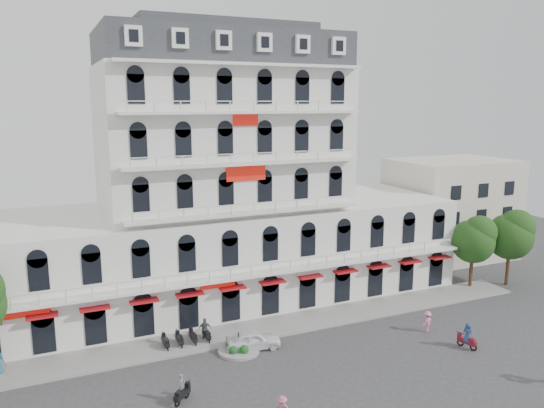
{
  "coord_description": "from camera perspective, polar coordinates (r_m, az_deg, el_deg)",
  "views": [
    {
      "loc": [
        -15.9,
        -29.55,
        18.79
      ],
      "look_at": [
        1.56,
        10.0,
        10.5
      ],
      "focal_mm": 35.0,
      "sensor_mm": 36.0,
      "label": 1
    }
  ],
  "objects": [
    {
      "name": "tree_east_inner",
      "position": [
        57.82,
        20.89,
        -3.46
      ],
      "size": [
        4.4,
        4.37,
        7.57
      ],
      "color": "#382314",
      "rests_on": "ground"
    },
    {
      "name": "rider_east",
      "position": [
        44.92,
        20.28,
        -13.13
      ],
      "size": [
        0.76,
        1.66,
        2.11
      ],
      "rotation": [
        0.0,
        0.0,
        1.86
      ],
      "color": "maroon",
      "rests_on": "ground"
    },
    {
      "name": "main_building",
      "position": [
        50.91,
        -5.25,
        0.82
      ],
      "size": [
        45.0,
        15.0,
        25.8
      ],
      "color": "silver",
      "rests_on": "ground"
    },
    {
      "name": "ground",
      "position": [
        38.46,
        4.1,
        -18.42
      ],
      "size": [
        120.0,
        120.0,
        0.0
      ],
      "primitive_type": "plane",
      "color": "#38383A",
      "rests_on": "ground"
    },
    {
      "name": "parked_scooter_row",
      "position": [
        43.76,
        -9.18,
        -14.72
      ],
      "size": [
        4.4,
        1.8,
        1.1
      ],
      "primitive_type": null,
      "color": "black",
      "rests_on": "ground"
    },
    {
      "name": "traffic_island",
      "position": [
        42.12,
        -3.61,
        -15.28
      ],
      "size": [
        3.2,
        3.2,
        1.6
      ],
      "color": "gray",
      "rests_on": "ground"
    },
    {
      "name": "pedestrian_mid",
      "position": [
        43.92,
        -7.21,
        -13.22
      ],
      "size": [
        1.18,
        0.73,
        1.88
      ],
      "primitive_type": "imported",
      "rotation": [
        0.0,
        0.0,
        2.88
      ],
      "color": "#4C4E52",
      "rests_on": "ground"
    },
    {
      "name": "pedestrian_right",
      "position": [
        46.89,
        16.36,
        -12.04
      ],
      "size": [
        1.3,
        0.96,
        1.79
      ],
      "primitive_type": "imported",
      "rotation": [
        0.0,
        0.0,
        3.42
      ],
      "color": "pink",
      "rests_on": "ground"
    },
    {
      "name": "rider_west",
      "position": [
        36.12,
        -9.65,
        -19.11
      ],
      "size": [
        1.33,
        1.28,
        1.96
      ],
      "rotation": [
        0.0,
        0.0,
        0.75
      ],
      "color": "black",
      "rests_on": "ground"
    },
    {
      "name": "flank_building_east",
      "position": [
        68.74,
        18.65,
        -0.45
      ],
      "size": [
        14.0,
        10.0,
        12.0
      ],
      "primitive_type": "cube",
      "color": "beige",
      "rests_on": "ground"
    },
    {
      "name": "sidewalk",
      "position": [
        45.71,
        -1.32,
        -13.31
      ],
      "size": [
        53.0,
        4.0,
        0.16
      ],
      "primitive_type": "cube",
      "color": "gray",
      "rests_on": "ground"
    },
    {
      "name": "parked_car",
      "position": [
        42.37,
        -2.02,
        -14.38
      ],
      "size": [
        4.5,
        2.34,
        1.46
      ],
      "primitive_type": "imported",
      "rotation": [
        0.0,
        0.0,
        1.42
      ],
      "color": "white",
      "rests_on": "ground"
    },
    {
      "name": "tree_east_outer",
      "position": [
        59.93,
        24.32,
        -2.89
      ],
      "size": [
        4.65,
        4.65,
        8.05
      ],
      "color": "#382314",
      "rests_on": "ground"
    }
  ]
}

